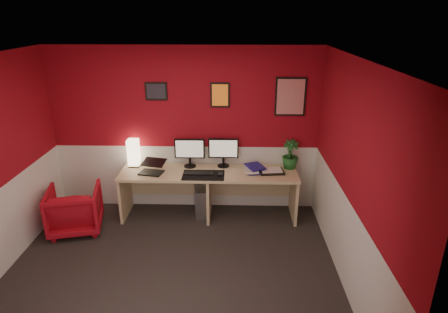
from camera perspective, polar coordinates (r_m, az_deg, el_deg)
ground at (r=4.78m, az=-7.94°, el=-17.11°), size 4.00×3.50×0.01m
ceiling at (r=3.80m, az=-9.87°, el=14.12°), size 4.00×3.50×0.01m
wall_back at (r=5.75m, az=-5.85°, el=3.87°), size 4.00×0.01×2.50m
wall_front at (r=2.68m, az=-15.49°, el=-18.88°), size 4.00×0.01×2.50m
wall_right at (r=4.26m, az=18.75°, el=-3.48°), size 0.01×3.50×2.50m
wainscot_back at (r=6.01m, az=-5.60°, el=-2.99°), size 4.00×0.01×1.00m
wainscot_right at (r=4.61m, az=17.59°, el=-12.01°), size 0.01×3.50×1.00m
desk at (r=5.73m, az=-2.27°, el=-5.66°), size 2.60×0.65×0.73m
shoji_lamp at (r=5.87m, az=-13.41°, el=0.43°), size 0.16×0.16×0.40m
laptop at (r=5.58m, az=-10.93°, el=-1.44°), size 0.37×0.30×0.22m
monitor_left at (r=5.67m, az=-5.21°, el=1.19°), size 0.45×0.06×0.58m
monitor_right at (r=5.66m, az=-0.10°, el=1.24°), size 0.45×0.06×0.58m
desk_mat at (r=5.46m, az=-3.11°, el=-2.81°), size 0.60×0.38×0.01m
keyboard at (r=5.51m, az=-3.80°, el=-2.47°), size 0.42×0.14×0.02m
mouse at (r=5.44m, az=-0.54°, el=-2.69°), size 0.07×0.10×0.03m
book_bottom at (r=5.57m, az=3.40°, el=-2.23°), size 0.24×0.30×0.03m
book_middle at (r=5.55m, az=3.04°, el=-1.99°), size 0.21×0.29×0.02m
book_top at (r=5.56m, az=3.63°, el=-1.69°), size 0.33×0.37×0.03m
zen_tray at (r=5.59m, az=7.15°, el=-2.24°), size 0.37×0.29×0.03m
potted_plant at (r=5.72m, az=9.92°, el=0.32°), size 0.29×0.29×0.43m
pc_tower at (r=5.87m, az=-3.43°, el=-6.52°), size 0.26×0.47×0.45m
armchair at (r=5.80m, az=-21.48°, el=-7.38°), size 0.83×0.85×0.65m
art_left at (r=5.66m, az=-10.14°, el=9.63°), size 0.32×0.02×0.26m
art_center at (r=5.56m, az=-0.60°, el=9.22°), size 0.28×0.02×0.36m
art_right at (r=5.62m, az=9.95°, el=8.83°), size 0.44×0.02×0.56m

